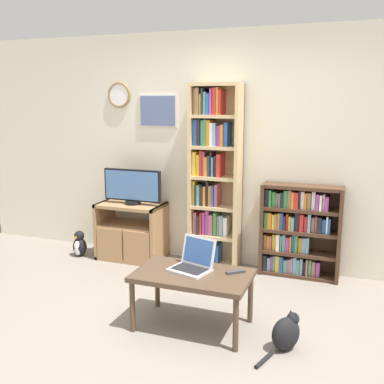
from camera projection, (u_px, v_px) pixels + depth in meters
The scene contains 11 objects.
ground_plane at pixel (166, 337), 3.56m from camera, with size 18.00×18.00×0.00m, color gray.
wall_back at pixel (230, 150), 5.00m from camera, with size 6.68×0.09×2.60m.
tv_stand at pixel (131, 231), 5.30m from camera, with size 0.76×0.47×0.67m.
television at pixel (132, 187), 5.17m from camera, with size 0.70×0.18×0.41m.
bookshelf_tall at pixel (213, 176), 4.96m from camera, with size 0.56×0.27×2.03m.
bookshelf_short at pixel (297, 230), 4.75m from camera, with size 0.83×0.25×0.99m.
coffee_table at pixel (193, 279), 3.65m from camera, with size 0.94×0.57×0.47m.
laptop at pixel (193, 262), 3.71m from camera, with size 0.38×0.36×0.26m.
remote_near_laptop at pixel (236, 272), 3.64m from camera, with size 0.15×0.14×0.02m.
cat at pixel (287, 333), 3.36m from camera, with size 0.30×0.47×0.30m.
penguin_figurine at pixel (79, 245), 5.40m from camera, with size 0.17×0.15×0.31m.
Camera 1 is at (1.33, -2.99, 1.84)m, focal length 42.00 mm.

